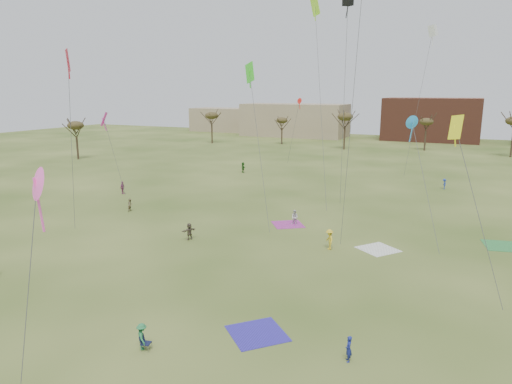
% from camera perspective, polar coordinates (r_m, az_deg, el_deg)
% --- Properties ---
extents(ground, '(260.00, 260.00, 0.00)m').
position_cam_1_polar(ground, '(31.91, -9.49, -13.95)').
color(ground, '#2F4816').
rests_on(ground, ground).
extents(flyer_near_center, '(1.11, 1.08, 1.53)m').
position_cam_1_polar(flyer_near_center, '(27.58, -13.81, -16.83)').
color(flyer_near_center, '#277744').
rests_on(flyer_near_center, ground).
extents(flyer_near_right, '(0.52, 0.61, 1.43)m').
position_cam_1_polar(flyer_near_right, '(26.31, 11.29, -18.35)').
color(flyer_near_right, navy).
rests_on(flyer_near_right, ground).
extents(spectator_fore_b, '(0.62, 0.77, 1.51)m').
position_cam_1_polar(spectator_fore_b, '(57.21, -15.15, -1.53)').
color(spectator_fore_b, '#7E6E50').
rests_on(spectator_fore_b, ground).
extents(spectator_fore_c, '(1.10, 1.58, 1.64)m').
position_cam_1_polar(spectator_fore_c, '(45.19, -8.18, -4.81)').
color(spectator_fore_c, brown).
rests_on(spectator_fore_c, ground).
extents(flyer_mid_b, '(1.25, 1.38, 1.86)m').
position_cam_1_polar(flyer_mid_b, '(42.57, 8.99, -5.76)').
color(flyer_mid_b, yellow).
rests_on(flyer_mid_b, ground).
extents(spectator_mid_d, '(0.64, 1.10, 1.77)m').
position_cam_1_polar(spectator_mid_d, '(67.05, -16.05, 0.53)').
color(spectator_mid_d, '#993F76').
rests_on(spectator_mid_d, ground).
extents(spectator_mid_e, '(0.87, 0.74, 1.59)m').
position_cam_1_polar(spectator_mid_e, '(49.87, 4.77, -3.12)').
color(spectator_mid_e, silver).
rests_on(spectator_mid_e, ground).
extents(flyer_far_a, '(1.44, 1.67, 1.82)m').
position_cam_1_polar(flyer_far_a, '(81.39, -1.60, 3.04)').
color(flyer_far_a, '#296120').
rests_on(flyer_far_a, ground).
extents(flyer_far_c, '(0.68, 1.05, 1.52)m').
position_cam_1_polar(flyer_far_c, '(72.90, 22.08, 0.92)').
color(flyer_far_c, '#213998').
rests_on(flyer_far_c, ground).
extents(blanket_blue, '(4.38, 4.38, 0.03)m').
position_cam_1_polar(blanket_blue, '(28.69, 0.16, -16.96)').
color(blanket_blue, '#3228AD').
rests_on(blanket_blue, ground).
extents(blanket_cream, '(4.27, 4.27, 0.03)m').
position_cam_1_polar(blanket_cream, '(43.71, 14.73, -6.82)').
color(blanket_cream, white).
rests_on(blanket_cream, ground).
extents(blanket_plum, '(4.31, 4.31, 0.03)m').
position_cam_1_polar(blanket_plum, '(50.01, 3.93, -4.00)').
color(blanket_plum, '#AC3595').
rests_on(blanket_plum, ground).
extents(blanket_olive, '(3.95, 3.95, 0.03)m').
position_cam_1_polar(blanket_olive, '(48.81, 28.09, -5.88)').
color(blanket_olive, '#318840').
rests_on(blanket_olive, ground).
extents(camp_chair_center, '(0.64, 0.61, 0.87)m').
position_cam_1_polar(camp_chair_center, '(27.68, -13.36, -17.88)').
color(camp_chair_center, '#131936').
rests_on(camp_chair_center, ground).
extents(kites_aloft, '(65.11, 67.09, 23.73)m').
position_cam_1_polar(kites_aloft, '(57.63, 13.90, 17.64)').
color(kites_aloft, red).
rests_on(kites_aloft, ground).
extents(tree_line, '(117.44, 49.32, 8.91)m').
position_cam_1_polar(tree_line, '(104.53, 14.54, 8.13)').
color(tree_line, '#3A2B1E').
rests_on(tree_line, ground).
extents(building_tan, '(32.00, 14.00, 10.00)m').
position_cam_1_polar(building_tan, '(147.94, 4.76, 8.78)').
color(building_tan, '#937F60').
rests_on(building_tan, ground).
extents(building_brick, '(26.00, 16.00, 12.00)m').
position_cam_1_polar(building_brick, '(144.04, 20.74, 8.34)').
color(building_brick, brown).
rests_on(building_brick, ground).
extents(building_tan_west, '(20.00, 12.00, 8.00)m').
position_cam_1_polar(building_tan_west, '(167.00, -4.18, 8.85)').
color(building_tan_west, '#937F60').
rests_on(building_tan_west, ground).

